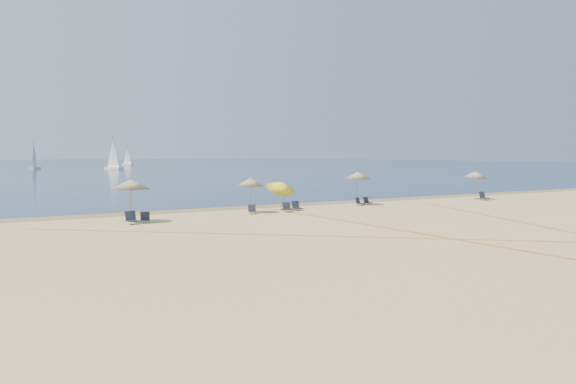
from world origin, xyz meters
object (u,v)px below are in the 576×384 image
chair_4 (252,210)px  chair_7 (359,202)px  chair_6 (296,206)px  chair_8 (367,201)px  sailboat_3 (113,159)px  umbrella_1 (130,184)px  chair_5 (287,208)px  umbrella_2 (250,182)px  sailboat_1 (127,159)px  sailboat_2 (34,160)px  chair_2 (132,218)px  chair_9 (483,197)px  umbrella_4 (358,175)px  chair_3 (145,218)px  umbrella_3 (281,186)px  umbrella_5 (475,175)px

chair_4 → chair_7: chair_7 is taller
chair_6 → chair_7: 6.33m
chair_8 → sailboat_3: sailboat_3 is taller
umbrella_1 → chair_5: 11.15m
umbrella_2 → sailboat_1: bearing=74.2°
chair_6 → sailboat_1: bearing=79.8°
umbrella_2 → sailboat_2: size_ratio=0.31×
chair_7 → chair_2: bearing=167.2°
chair_2 → sailboat_3: size_ratio=0.09×
chair_5 → chair_9: (19.54, -0.50, 0.04)m
chair_8 → chair_9: 11.35m
umbrella_4 → chair_9: size_ratio=3.45×
chair_5 → chair_7: (7.36, 1.24, -0.01)m
umbrella_4 → chair_6: 6.96m
chair_5 → chair_7: chair_5 is taller
chair_4 → chair_8: chair_8 is taller
chair_2 → chair_5: size_ratio=1.02×
umbrella_1 → chair_3: 2.13m
chair_3 → chair_4: (7.76, 1.26, -0.01)m
umbrella_1 → chair_8: 19.53m
sailboat_3 → umbrella_4: bearing=-118.1°
umbrella_3 → sailboat_1: 174.34m
umbrella_5 → chair_2: 31.13m
chair_2 → chair_8: bearing=2.9°
chair_2 → chair_9: 30.77m
sailboat_1 → chair_5: bearing=-127.6°
umbrella_3 → chair_9: bearing=-6.0°
chair_3 → chair_7: 17.91m
chair_5 → chair_8: bearing=23.0°
chair_2 → chair_7: size_ratio=1.02×
umbrella_3 → chair_8: umbrella_3 is taller
chair_6 → chair_9: bearing=1.5°
chair_4 → chair_7: 10.06m
umbrella_4 → umbrella_5: bearing=-5.4°
chair_6 → chair_8: size_ratio=1.03×
chair_7 → sailboat_2: bearing=69.4°
umbrella_3 → sailboat_2: (7.81, 129.33, 0.65)m
umbrella_3 → chair_2: (-11.69, -2.68, -1.39)m
chair_5 → sailboat_1: size_ratio=0.11×
umbrella_1 → chair_7: size_ratio=3.42×
umbrella_4 → chair_2: size_ratio=3.46×
umbrella_3 → chair_3: bearing=-166.6°
chair_2 → chair_6: chair_2 is taller
chair_4 → chair_3: bearing=-148.7°
umbrella_4 → sailboat_3: bearing=81.9°
umbrella_3 → sailboat_2: size_ratio=0.31×
chair_3 → sailboat_1: size_ratio=0.11×
umbrella_5 → chair_9: 2.16m
sailboat_1 → sailboat_2: 53.98m
umbrella_3 → chair_8: 8.02m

